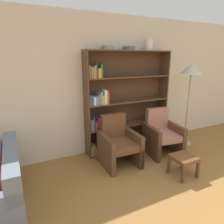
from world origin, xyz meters
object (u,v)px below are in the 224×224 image
bowl_terracotta (129,48)px  bowl_cream (107,47)px  bookshelf (121,104)px  floor_lamp (191,73)px  footstool (184,160)px  vase_tall (149,45)px  armchair_cushioned (162,135)px  armchair_leather (118,144)px

bowl_terracotta → bowl_cream: bearing=180.0°
bookshelf → floor_lamp: size_ratio=1.13×
bowl_cream → footstool: (0.75, -1.37, -1.83)m
vase_tall → footstool: size_ratio=0.71×
vase_tall → armchair_cushioned: vase_tall is taller
floor_lamp → armchair_cushioned: bearing=-172.0°
bowl_cream → bowl_terracotta: 0.47m
armchair_leather → floor_lamp: size_ratio=0.49×
bookshelf → vase_tall: (0.63, -0.02, 1.19)m
armchair_cushioned → footstool: bearing=82.5°
bookshelf → vase_tall: vase_tall is taller
bookshelf → armchair_leather: (-0.34, -0.54, -0.60)m
bookshelf → bowl_terracotta: bearing=-8.6°
bowl_cream → vase_tall: bearing=0.0°
armchair_leather → footstool: (0.78, -0.85, -0.11)m
bowl_terracotta → vase_tall: size_ratio=0.95×
bowl_terracotta → armchair_leather: bowl_terracotta is taller
bowl_terracotta → footstool: size_ratio=0.68×
bowl_terracotta → armchair_leather: 1.87m
bookshelf → bowl_cream: 1.17m
bowl_terracotta → armchair_cushioned: size_ratio=0.27×
bowl_terracotta → bookshelf: bearing=171.4°
bowl_cream → floor_lamp: size_ratio=0.12×
armchair_leather → footstool: armchair_leather is taller
bookshelf → armchair_cushioned: bearing=-38.8°
bookshelf → armchair_cushioned: 1.05m
armchair_cushioned → bowl_cream: bearing=-19.7°
vase_tall → armchair_leather: size_ratio=0.29×
floor_lamp → bowl_terracotta: bearing=162.7°
vase_tall → armchair_cushioned: 1.87m
armchair_cushioned → floor_lamp: floor_lamp is taller
armchair_cushioned → floor_lamp: (0.79, 0.11, 1.23)m
armchair_leather → floor_lamp: bearing=-175.0°
bowl_terracotta → vase_tall: (0.48, 0.00, 0.07)m
vase_tall → armchair_cushioned: (0.04, -0.52, -1.80)m
vase_tall → armchair_cushioned: size_ratio=0.29×
armchair_leather → armchair_cushioned: (1.02, -0.00, 0.00)m
bookshelf → bowl_cream: (-0.32, -0.02, 1.13)m
bowl_terracotta → armchair_cushioned: (0.52, -0.52, -1.72)m
armchair_cushioned → floor_lamp: 1.46m
bowl_cream → armchair_leather: bearing=-93.3°
bookshelf → armchair_cushioned: size_ratio=2.29×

